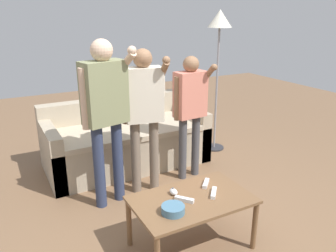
{
  "coord_description": "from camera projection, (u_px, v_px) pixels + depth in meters",
  "views": [
    {
      "loc": [
        -1.32,
        -2.22,
        1.87
      ],
      "look_at": [
        0.03,
        0.3,
        0.9
      ],
      "focal_mm": 36.02,
      "sensor_mm": 36.0,
      "label": 1
    }
  ],
  "objects": [
    {
      "name": "ground_plane",
      "position": [
        181.0,
        229.0,
        3.04
      ],
      "size": [
        12.0,
        12.0,
        0.0
      ],
      "primitive_type": "plane",
      "color": "brown"
    },
    {
      "name": "couch",
      "position": [
        125.0,
        141.0,
        4.3
      ],
      "size": [
        1.97,
        0.95,
        0.79
      ],
      "color": "#B7A88E",
      "rests_on": "ground"
    },
    {
      "name": "coffee_table",
      "position": [
        192.0,
        204.0,
        2.7
      ],
      "size": [
        0.95,
        0.59,
        0.46
      ],
      "color": "brown",
      "rests_on": "ground"
    },
    {
      "name": "snack_bowl",
      "position": [
        173.0,
        209.0,
        2.48
      ],
      "size": [
        0.18,
        0.18,
        0.06
      ],
      "primitive_type": "cylinder",
      "color": "teal",
      "rests_on": "coffee_table"
    },
    {
      "name": "game_remote_nunchuk",
      "position": [
        174.0,
        192.0,
        2.74
      ],
      "size": [
        0.06,
        0.09,
        0.05
      ],
      "color": "white",
      "rests_on": "coffee_table"
    },
    {
      "name": "floor_lamp",
      "position": [
        219.0,
        32.0,
        4.32
      ],
      "size": [
        0.31,
        0.31,
        1.89
      ],
      "color": "#2D2D33",
      "rests_on": "ground"
    },
    {
      "name": "player_left",
      "position": [
        105.0,
        105.0,
        3.15
      ],
      "size": [
        0.52,
        0.32,
        1.64
      ],
      "color": "#2D3856",
      "rests_on": "ground"
    },
    {
      "name": "player_center",
      "position": [
        144.0,
        105.0,
        3.41
      ],
      "size": [
        0.45,
        0.38,
        1.53
      ],
      "color": "#756656",
      "rests_on": "ground"
    },
    {
      "name": "player_right",
      "position": [
        190.0,
        104.0,
        3.75
      ],
      "size": [
        0.43,
        0.3,
        1.42
      ],
      "color": "#47474C",
      "rests_on": "ground"
    },
    {
      "name": "game_remote_wand_near",
      "position": [
        214.0,
        193.0,
        2.74
      ],
      "size": [
        0.13,
        0.15,
        0.03
      ],
      "color": "white",
      "rests_on": "coffee_table"
    },
    {
      "name": "game_remote_wand_far",
      "position": [
        206.0,
        183.0,
        2.89
      ],
      "size": [
        0.13,
        0.13,
        0.03
      ],
      "color": "white",
      "rests_on": "coffee_table"
    },
    {
      "name": "game_remote_wand_spare",
      "position": [
        184.0,
        199.0,
        2.64
      ],
      "size": [
        0.13,
        0.14,
        0.03
      ],
      "color": "white",
      "rests_on": "coffee_table"
    }
  ]
}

